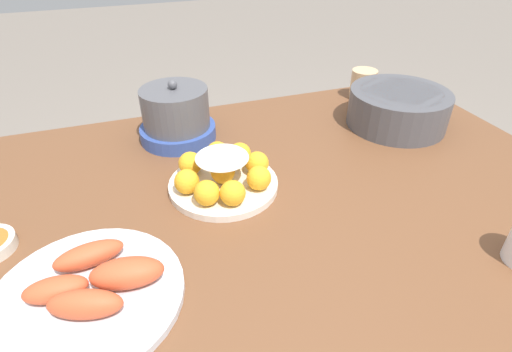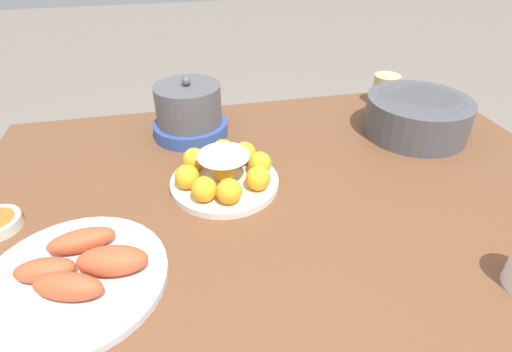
# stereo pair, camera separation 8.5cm
# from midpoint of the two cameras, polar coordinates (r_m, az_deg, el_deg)

# --- Properties ---
(dining_table) EXTENTS (1.37, 1.00, 0.71)m
(dining_table) POSITION_cam_midpoint_polar(r_m,az_deg,el_deg) (0.92, 1.85, -6.96)
(dining_table) COLOR brown
(dining_table) RESTS_ON ground_plane
(cake_plate) EXTENTS (0.24, 0.24, 0.09)m
(cake_plate) POSITION_cam_midpoint_polar(r_m,az_deg,el_deg) (0.88, -7.45, 0.04)
(cake_plate) COLOR silver
(cake_plate) RESTS_ON dining_table
(serving_bowl) EXTENTS (0.27, 0.27, 0.10)m
(serving_bowl) POSITION_cam_midpoint_polar(r_m,az_deg,el_deg) (1.18, 17.70, 9.28)
(serving_bowl) COLOR #4C4C51
(serving_bowl) RESTS_ON dining_table
(seafood_platter) EXTENTS (0.31, 0.31, 0.06)m
(seafood_platter) POSITION_cam_midpoint_polar(r_m,az_deg,el_deg) (0.72, -25.86, -14.52)
(seafood_platter) COLOR silver
(seafood_platter) RESTS_ON dining_table
(cup_far) EXTENTS (0.08, 0.08, 0.09)m
(cup_far) POSITION_cam_midpoint_polar(r_m,az_deg,el_deg) (1.34, 13.26, 12.56)
(cup_far) COLOR #DBB27F
(cup_far) RESTS_ON dining_table
(warming_pot) EXTENTS (0.20, 0.20, 0.16)m
(warming_pot) POSITION_cam_midpoint_polar(r_m,az_deg,el_deg) (1.08, -13.58, 8.29)
(warming_pot) COLOR #334C99
(warming_pot) RESTS_ON dining_table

